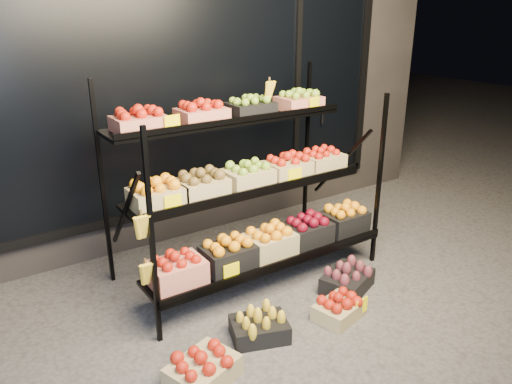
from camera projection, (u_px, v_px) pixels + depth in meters
ground at (294, 305)px, 3.81m from camera, size 24.00×24.00×0.00m
building at (147, 47)px, 5.22m from camera, size 6.00×2.08×3.50m
display_rack at (250, 187)px, 4.00m from camera, size 2.18×1.02×1.69m
tag_floor_b at (361, 311)px, 3.64m from camera, size 0.13×0.01×0.12m
floor_crate_left at (203, 368)px, 3.01m from camera, size 0.48×0.41×0.21m
floor_crate_midleft at (259, 326)px, 3.42m from camera, size 0.45×0.39×0.20m
floor_crate_midright at (339, 307)px, 3.64m from camera, size 0.40×0.33×0.18m
floor_crate_right at (347, 279)px, 4.00m from camera, size 0.50×0.44×0.21m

